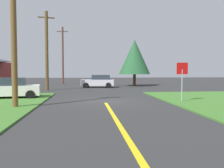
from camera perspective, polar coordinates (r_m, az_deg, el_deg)
name	(u,v)px	position (r m, az deg, el deg)	size (l,w,h in m)	color
ground_plane	(105,101)	(17.17, -1.74, -4.03)	(120.00, 120.00, 0.00)	#303030
lane_stripe_center	(121,127)	(9.32, 2.02, -10.06)	(0.20, 14.00, 0.01)	yellow
stop_sign	(182,74)	(17.00, 16.11, 2.19)	(0.78, 0.07, 2.68)	#9EA0A8
parked_car_near_building	(12,88)	(20.21, -22.47, -0.90)	(4.31, 2.55, 1.62)	white
car_approaching_junction	(99,81)	(31.13, -3.17, 0.64)	(4.30, 2.30, 1.62)	silver
utility_pole_near	(14,34)	(15.08, -22.02, 10.87)	(1.80, 0.33, 8.26)	brown
utility_pole_mid	(47,50)	(27.71, -15.04, 7.65)	(1.77, 0.57, 8.59)	brown
utility_pole_far	(63,55)	(40.47, -11.46, 6.72)	(1.80, 0.29, 9.22)	brown
oak_tree_left	(135,57)	(34.80, 5.30, 6.32)	(4.42, 4.42, 6.54)	brown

